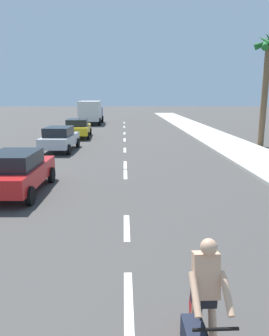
# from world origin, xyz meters

# --- Properties ---
(ground_plane) EXTENTS (160.00, 160.00, 0.00)m
(ground_plane) POSITION_xyz_m (0.00, 20.00, 0.00)
(ground_plane) COLOR #423F3D
(sidewalk_strip) EXTENTS (3.60, 80.00, 0.14)m
(sidewalk_strip) POSITION_xyz_m (7.54, 22.00, 0.07)
(sidewalk_strip) COLOR #B2ADA3
(sidewalk_strip) RESTS_ON ground
(lane_stripe_1) EXTENTS (0.16, 1.80, 0.01)m
(lane_stripe_1) POSITION_xyz_m (0.00, 5.20, 0.00)
(lane_stripe_1) COLOR white
(lane_stripe_1) RESTS_ON ground
(lane_stripe_2) EXTENTS (0.16, 1.80, 0.01)m
(lane_stripe_2) POSITION_xyz_m (0.00, 8.44, 0.00)
(lane_stripe_2) COLOR white
(lane_stripe_2) RESTS_ON ground
(lane_stripe_3) EXTENTS (0.16, 1.80, 0.01)m
(lane_stripe_3) POSITION_xyz_m (0.00, 14.54, 0.00)
(lane_stripe_3) COLOR white
(lane_stripe_3) RESTS_ON ground
(lane_stripe_4) EXTENTS (0.16, 1.80, 0.01)m
(lane_stripe_4) POSITION_xyz_m (0.00, 16.58, 0.00)
(lane_stripe_4) COLOR white
(lane_stripe_4) RESTS_ON ground
(lane_stripe_5) EXTENTS (0.16, 1.80, 0.01)m
(lane_stripe_5) POSITION_xyz_m (0.00, 21.15, 0.00)
(lane_stripe_5) COLOR white
(lane_stripe_5) RESTS_ON ground
(lane_stripe_6) EXTENTS (0.16, 1.80, 0.01)m
(lane_stripe_6) POSITION_xyz_m (0.00, 26.02, 0.00)
(lane_stripe_6) COLOR white
(lane_stripe_6) RESTS_ON ground
(lane_stripe_7) EXTENTS (0.16, 1.80, 0.01)m
(lane_stripe_7) POSITION_xyz_m (0.00, 30.54, 0.00)
(lane_stripe_7) COLOR white
(lane_stripe_7) RESTS_ON ground
(lane_stripe_8) EXTENTS (0.16, 1.80, 0.01)m
(lane_stripe_8) POSITION_xyz_m (0.00, 36.80, 0.00)
(lane_stripe_8) COLOR white
(lane_stripe_8) RESTS_ON ground
(lane_stripe_9) EXTENTS (0.16, 1.80, 0.01)m
(lane_stripe_9) POSITION_xyz_m (0.00, 42.18, 0.00)
(lane_stripe_9) COLOR white
(lane_stripe_9) RESTS_ON ground
(cyclist) EXTENTS (0.62, 1.71, 1.82)m
(cyclist) POSITION_xyz_m (0.96, 3.76, 0.83)
(cyclist) COLOR black
(cyclist) RESTS_ON ground
(parked_car_red) EXTENTS (2.05, 4.26, 1.57)m
(parked_car_red) POSITION_xyz_m (-4.02, 11.80, 0.84)
(parked_car_red) COLOR red
(parked_car_red) RESTS_ON ground
(parked_car_silver) EXTENTS (2.13, 4.26, 1.57)m
(parked_car_silver) POSITION_xyz_m (-4.21, 20.97, 0.84)
(parked_car_silver) COLOR #B7BABF
(parked_car_silver) RESTS_ON ground
(parked_car_yellow) EXTENTS (2.25, 4.64, 1.57)m
(parked_car_yellow) POSITION_xyz_m (-3.96, 27.66, 0.84)
(parked_car_yellow) COLOR gold
(parked_car_yellow) RESTS_ON ground
(delivery_truck) EXTENTS (2.76, 6.28, 2.80)m
(delivery_truck) POSITION_xyz_m (-4.08, 40.36, 1.50)
(delivery_truck) COLOR #23478C
(delivery_truck) RESTS_ON ground
(palm_tree_far) EXTENTS (1.85, 1.95, 7.67)m
(palm_tree_far) POSITION_xyz_m (9.52, 22.29, 5.45)
(palm_tree_far) COLOR brown
(palm_tree_far) RESTS_ON ground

